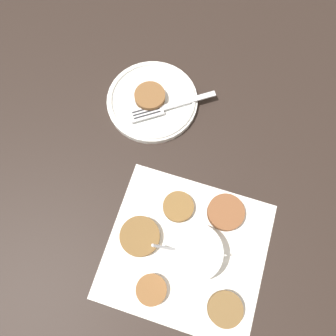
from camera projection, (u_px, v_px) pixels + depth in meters
ground_plane at (192, 254)px, 0.62m from camera, size 4.00×4.00×0.00m
napkin at (186, 250)px, 0.62m from camera, size 0.34×0.33×0.00m
sauce_bowl at (192, 254)px, 0.59m from camera, size 0.13×0.10×0.10m
fritter_0 at (226, 212)px, 0.63m from camera, size 0.07×0.07×0.02m
fritter_1 at (151, 290)px, 0.59m from camera, size 0.06×0.06×0.02m
fritter_2 at (140, 236)px, 0.62m from camera, size 0.08×0.08×0.02m
fritter_3 at (225, 309)px, 0.58m from camera, size 0.06×0.06×0.02m
fritter_4 at (178, 207)px, 0.64m from camera, size 0.06×0.06×0.01m
serving_plate at (152, 100)px, 0.72m from camera, size 0.20×0.20×0.02m
fritter_on_plate at (150, 96)px, 0.70m from camera, size 0.07×0.07×0.01m
fork at (163, 108)px, 0.70m from camera, size 0.18×0.09×0.00m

